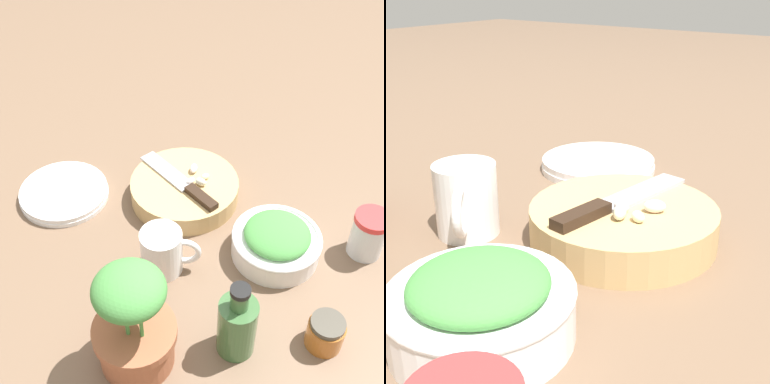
{
  "view_description": "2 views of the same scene",
  "coord_description": "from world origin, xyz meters",
  "views": [
    {
      "loc": [
        -0.46,
        0.57,
        0.79
      ],
      "look_at": [
        0.04,
        0.01,
        0.08
      ],
      "focal_mm": 50.0,
      "sensor_mm": 36.0,
      "label": 1
    },
    {
      "loc": [
        -0.4,
        -0.33,
        0.3
      ],
      "look_at": [
        0.05,
        0.01,
        0.07
      ],
      "focal_mm": 50.0,
      "sensor_mm": 36.0,
      "label": 2
    }
  ],
  "objects": [
    {
      "name": "cutting_board",
      "position": [
        0.1,
        -0.03,
        0.02
      ],
      "size": [
        0.23,
        0.23,
        0.04
      ],
      "color": "tan",
      "rests_on": "ground_plane"
    },
    {
      "name": "plate_stack",
      "position": [
        0.29,
        0.14,
        0.01
      ],
      "size": [
        0.19,
        0.19,
        0.02
      ],
      "color": "white",
      "rests_on": "ground_plane"
    },
    {
      "name": "chef_knife",
      "position": [
        0.09,
        -0.02,
        0.05
      ],
      "size": [
        0.22,
        0.06,
        0.01
      ],
      "rotation": [
        0.0,
        0.0,
        4.58
      ],
      "color": "black",
      "rests_on": "cutting_board"
    },
    {
      "name": "garlic_cloves",
      "position": [
        0.08,
        -0.05,
        0.05
      ],
      "size": [
        0.07,
        0.07,
        0.02
      ],
      "color": "#EAE6C7",
      "rests_on": "cutting_board"
    },
    {
      "name": "coffee_mug",
      "position": [
        -0.0,
        0.14,
        0.05
      ],
      "size": [
        0.1,
        0.09,
        0.09
      ],
      "color": "white",
      "rests_on": "ground_plane"
    },
    {
      "name": "ground_plane",
      "position": [
        0.0,
        0.0,
        0.0
      ],
      "size": [
        5.0,
        5.0,
        0.0
      ],
      "primitive_type": "plane",
      "color": "brown"
    },
    {
      "name": "herb_bowl",
      "position": [
        -0.14,
        -0.03,
        0.03
      ],
      "size": [
        0.17,
        0.17,
        0.07
      ],
      "color": "white",
      "rests_on": "ground_plane"
    }
  ]
}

